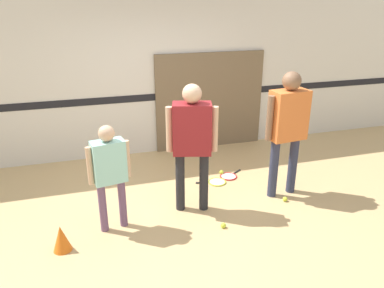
{
  "coord_description": "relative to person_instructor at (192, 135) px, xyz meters",
  "views": [
    {
      "loc": [
        -1.16,
        -4.09,
        2.68
      ],
      "look_at": [
        0.08,
        0.11,
        0.94
      ],
      "focal_mm": 35.0,
      "sensor_mm": 36.0,
      "label": 1
    }
  ],
  "objects": [
    {
      "name": "tennis_ball_stray_left",
      "position": [
        1.3,
        -0.19,
        -1.02
      ],
      "size": [
        0.07,
        0.07,
        0.07
      ],
      "primitive_type": "sphere",
      "color": "#CCE038",
      "rests_on": "ground_plane"
    },
    {
      "name": "racket_spare_on_floor",
      "position": [
        0.57,
        0.62,
        -1.05
      ],
      "size": [
        0.49,
        0.32,
        0.03
      ],
      "rotation": [
        0.0,
        0.0,
        2.96
      ],
      "color": "#C6D838",
      "rests_on": "ground_plane"
    },
    {
      "name": "training_cone",
      "position": [
        -1.65,
        -0.43,
        -0.9
      ],
      "size": [
        0.21,
        0.21,
        0.31
      ],
      "color": "orange",
      "rests_on": "ground_plane"
    },
    {
      "name": "tennis_ball_near_instructor",
      "position": [
        0.24,
        -0.54,
        -1.02
      ],
      "size": [
        0.07,
        0.07,
        0.07
      ],
      "primitive_type": "sphere",
      "color": "#CCE038",
      "rests_on": "ground_plane"
    },
    {
      "name": "ground_plane",
      "position": [
        -0.08,
        -0.11,
        -1.06
      ],
      "size": [
        16.0,
        16.0,
        0.0
      ],
      "primitive_type": "plane",
      "color": "tan"
    },
    {
      "name": "wall_panel",
      "position": [
        0.96,
        2.09,
        -0.18
      ],
      "size": [
        2.02,
        0.05,
        1.76
      ],
      "color": "#756047",
      "rests_on": "ground_plane"
    },
    {
      "name": "racket_second_spare",
      "position": [
        0.84,
        0.75,
        -1.05
      ],
      "size": [
        0.46,
        0.37,
        0.03
      ],
      "rotation": [
        0.0,
        0.0,
        0.56
      ],
      "color": "red",
      "rests_on": "ground_plane"
    },
    {
      "name": "person_student_left",
      "position": [
        -1.05,
        -0.15,
        -0.23
      ],
      "size": [
        0.5,
        0.27,
        1.34
      ],
      "rotation": [
        0.0,
        0.0,
        0.18
      ],
      "color": "#6B4C70",
      "rests_on": "ground_plane"
    },
    {
      "name": "tennis_ball_by_spare_racket",
      "position": [
        0.75,
        0.87,
        -1.02
      ],
      "size": [
        0.07,
        0.07,
        0.07
      ],
      "primitive_type": "sphere",
      "color": "#CCE038",
      "rests_on": "ground_plane"
    },
    {
      "name": "person_instructor",
      "position": [
        0.0,
        0.0,
        0.0
      ],
      "size": [
        0.63,
        0.38,
        1.71
      ],
      "rotation": [
        0.0,
        0.0,
        -0.27
      ],
      "color": "#232328",
      "rests_on": "ground_plane"
    },
    {
      "name": "wall_back",
      "position": [
        -0.08,
        2.15,
        0.54
      ],
      "size": [
        16.0,
        0.07,
        3.2
      ],
      "color": "silver",
      "rests_on": "ground_plane"
    },
    {
      "name": "person_student_right",
      "position": [
        1.36,
        0.04,
        0.04
      ],
      "size": [
        0.67,
        0.33,
        1.78
      ],
      "rotation": [
        0.0,
        0.0,
        -3.03
      ],
      "color": "#2D334C",
      "rests_on": "ground_plane"
    }
  ]
}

